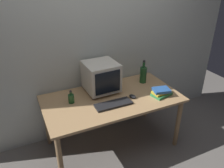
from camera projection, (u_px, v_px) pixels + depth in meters
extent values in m
plane|color=slate|center=(112.00, 143.00, 2.96)|extent=(6.00, 6.00, 0.00)
cube|color=beige|center=(96.00, 42.00, 2.78)|extent=(4.00, 0.08, 2.50)
cube|color=tan|center=(112.00, 99.00, 2.65)|extent=(1.60, 0.85, 0.03)
cylinder|color=olive|center=(60.00, 162.00, 2.24)|extent=(0.06, 0.06, 0.68)
cylinder|color=olive|center=(178.00, 123.00, 2.80)|extent=(0.06, 0.06, 0.68)
cylinder|color=olive|center=(47.00, 122.00, 2.82)|extent=(0.06, 0.06, 0.68)
cylinder|color=olive|center=(146.00, 97.00, 3.38)|extent=(0.06, 0.06, 0.68)
cube|color=beige|center=(101.00, 90.00, 2.78)|extent=(0.29, 0.25, 0.03)
cube|color=beige|center=(101.00, 76.00, 2.70)|extent=(0.39, 0.39, 0.34)
cube|color=black|center=(108.00, 83.00, 2.54)|extent=(0.31, 0.02, 0.27)
cube|color=black|center=(113.00, 104.00, 2.49)|extent=(0.42, 0.15, 0.02)
ellipsoid|color=black|center=(133.00, 96.00, 2.63)|extent=(0.09, 0.11, 0.04)
cylinder|color=#1E4C23|center=(143.00, 75.00, 2.95)|extent=(0.09, 0.09, 0.21)
cylinder|color=#1E4C23|center=(144.00, 65.00, 2.89)|extent=(0.03, 0.03, 0.07)
sphere|color=#262626|center=(144.00, 61.00, 2.86)|extent=(0.04, 0.04, 0.04)
cylinder|color=#1E4C23|center=(71.00, 99.00, 2.52)|extent=(0.07, 0.07, 0.10)
cylinder|color=#1E4C23|center=(71.00, 93.00, 2.49)|extent=(0.03, 0.03, 0.04)
sphere|color=#262626|center=(71.00, 91.00, 2.48)|extent=(0.03, 0.03, 0.03)
cube|color=#33894C|center=(162.00, 94.00, 2.68)|extent=(0.27, 0.20, 0.03)
cube|color=gold|center=(161.00, 92.00, 2.67)|extent=(0.23, 0.15, 0.03)
cube|color=#28569E|center=(161.00, 90.00, 2.65)|extent=(0.22, 0.18, 0.03)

